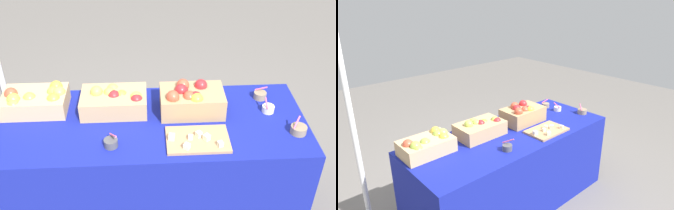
{
  "view_description": "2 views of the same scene",
  "coord_description": "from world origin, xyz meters",
  "views": [
    {
      "loc": [
        -0.02,
        -2.03,
        2.29
      ],
      "look_at": [
        0.1,
        0.01,
        0.86
      ],
      "focal_mm": 44.45,
      "sensor_mm": 36.0,
      "label": 1
    },
    {
      "loc": [
        -1.68,
        -1.8,
        1.92
      ],
      "look_at": [
        -0.01,
        0.05,
        0.99
      ],
      "focal_mm": 32.63,
      "sensor_mm": 36.0,
      "label": 2
    }
  ],
  "objects": [
    {
      "name": "ground_plane",
      "position": [
        0.0,
        0.0,
        0.0
      ],
      "size": [
        10.0,
        10.0,
        0.0
      ],
      "primitive_type": "plane",
      "color": "slate"
    },
    {
      "name": "table",
      "position": [
        0.0,
        0.0,
        0.37
      ],
      "size": [
        1.9,
        0.76,
        0.74
      ],
      "primitive_type": "cube",
      "color": "navy",
      "rests_on": "ground_plane"
    },
    {
      "name": "apple_crate_left",
      "position": [
        -0.73,
        0.16,
        0.81
      ],
      "size": [
        0.4,
        0.26,
        0.16
      ],
      "color": "tan",
      "rests_on": "table"
    },
    {
      "name": "apple_crate_middle",
      "position": [
        -0.23,
        0.14,
        0.81
      ],
      "size": [
        0.41,
        0.26,
        0.17
      ],
      "color": "tan",
      "rests_on": "table"
    },
    {
      "name": "apple_crate_right",
      "position": [
        0.25,
        0.1,
        0.83
      ],
      "size": [
        0.4,
        0.26,
        0.2
      ],
      "color": "tan",
      "rests_on": "table"
    },
    {
      "name": "cutting_board_front",
      "position": [
        0.26,
        -0.2,
        0.75
      ],
      "size": [
        0.36,
        0.24,
        0.05
      ],
      "color": "tan",
      "rests_on": "table"
    },
    {
      "name": "sample_bowl_near",
      "position": [
        -0.24,
        -0.22,
        0.77
      ],
      "size": [
        0.08,
        0.1,
        0.1
      ],
      "color": "#4C4C51",
      "rests_on": "table"
    },
    {
      "name": "sample_bowl_mid",
      "position": [
        0.86,
        -0.16,
        0.76
      ],
      "size": [
        0.09,
        0.09,
        0.1
      ],
      "color": "gray",
      "rests_on": "table"
    },
    {
      "name": "sample_bowl_far",
      "position": [
        0.72,
        0.21,
        0.76
      ],
      "size": [
        0.09,
        0.08,
        0.09
      ],
      "color": "gray",
      "rests_on": "table"
    },
    {
      "name": "sample_bowl_extra",
      "position": [
        0.74,
        0.06,
        0.76
      ],
      "size": [
        0.08,
        0.08,
        0.09
      ],
      "color": "silver",
      "rests_on": "table"
    }
  ]
}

